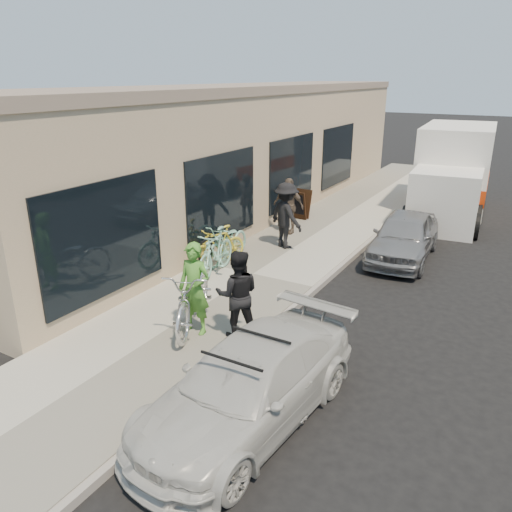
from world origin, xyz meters
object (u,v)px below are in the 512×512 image
at_px(sedan_white, 249,385).
at_px(man_standing, 238,294).
at_px(cruiser_bike_b, 228,242).
at_px(woman_rider, 194,289).
at_px(bike_rack, 205,254).
at_px(moving_truck, 453,176).
at_px(bystander_b, 288,206).
at_px(tandem_bike, 194,295).
at_px(sandwich_board, 300,205).
at_px(cruiser_bike_c, 219,246).
at_px(bystander_a, 286,216).
at_px(cruiser_bike_a, 216,252).
at_px(sedan_silver, 404,236).

height_order(sedan_white, man_standing, man_standing).
bearing_deg(cruiser_bike_b, woman_rider, -68.44).
relative_size(bike_rack, moving_truck, 0.14).
distance_m(sedan_white, bystander_b, 8.37).
bearing_deg(moving_truck, tandem_bike, -107.22).
bearing_deg(sedan_white, sandwich_board, 116.74).
relative_size(bike_rack, cruiser_bike_b, 0.47).
height_order(sandwich_board, cruiser_bike_c, cruiser_bike_c).
relative_size(bike_rack, man_standing, 0.54).
bearing_deg(bystander_a, cruiser_bike_c, 93.16).
height_order(sedan_white, tandem_bike, tandem_bike).
height_order(bike_rack, moving_truck, moving_truck).
bearing_deg(moving_truck, cruiser_bike_b, -119.69).
relative_size(sedan_white, woman_rider, 2.43).
bearing_deg(moving_truck, bike_rack, -116.83).
bearing_deg(man_standing, bike_rack, -74.82).
bearing_deg(woman_rider, tandem_bike, 126.53).
bearing_deg(cruiser_bike_c, sandwich_board, 108.85).
distance_m(moving_truck, cruiser_bike_b, 9.06).
relative_size(woman_rider, bystander_a, 0.96).
bearing_deg(sedan_white, woman_rider, 148.88).
bearing_deg(cruiser_bike_b, cruiser_bike_a, -76.87).
bearing_deg(sandwich_board, woman_rider, -73.68).
height_order(sedan_white, sedan_silver, sedan_silver).
bearing_deg(bystander_a, cruiser_bike_b, 90.02).
relative_size(sedan_silver, cruiser_bike_a, 1.99).
bearing_deg(sandwich_board, cruiser_bike_c, -84.47).
distance_m(sedan_silver, moving_truck, 5.48).
relative_size(moving_truck, cruiser_bike_a, 3.42).
bearing_deg(bystander_b, cruiser_bike_b, -94.06).
bearing_deg(bystander_a, woman_rider, 123.27).
bearing_deg(man_standing, bystander_b, -102.73).
xyz_separation_m(bike_rack, bystander_b, (0.16, 3.92, 0.29)).
xyz_separation_m(sedan_white, cruiser_bike_a, (-3.23, 3.94, 0.11)).
relative_size(moving_truck, cruiser_bike_b, 3.35).
relative_size(sedan_silver, woman_rider, 2.11).
bearing_deg(bystander_b, sedan_silver, -1.29).
height_order(sedan_silver, tandem_bike, tandem_bike).
xyz_separation_m(tandem_bike, bystander_a, (-0.54, 4.79, 0.29)).
xyz_separation_m(bike_rack, woman_rider, (1.43, -2.31, 0.32)).
bearing_deg(moving_truck, sedan_white, -96.22).
bearing_deg(cruiser_bike_a, woman_rider, -72.27).
height_order(sedan_silver, bystander_a, bystander_a).
xyz_separation_m(tandem_bike, cruiser_bike_a, (-1.06, 2.25, -0.05)).
distance_m(sandwich_board, cruiser_bike_a, 5.30).
xyz_separation_m(bike_rack, sandwich_board, (-0.18, 5.45, -0.05)).
distance_m(bike_rack, cruiser_bike_a, 0.24).
bearing_deg(sedan_silver, bystander_b, 174.77).
xyz_separation_m(bike_rack, tandem_bike, (1.24, -2.10, 0.07)).
relative_size(bike_rack, sandwich_board, 0.94).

